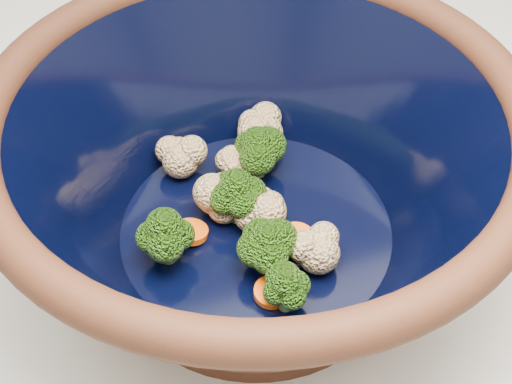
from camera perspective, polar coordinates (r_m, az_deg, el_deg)
The scene contains 2 objects.
mixing_bowl at distance 0.54m, azimuth -0.00°, elevation 1.24°, with size 0.48×0.48×0.17m.
vegetable_pile at distance 0.56m, azimuth -1.22°, elevation -0.74°, with size 0.15×0.20×0.05m.
Camera 1 is at (-0.14, -0.31, 1.38)m, focal length 50.00 mm.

